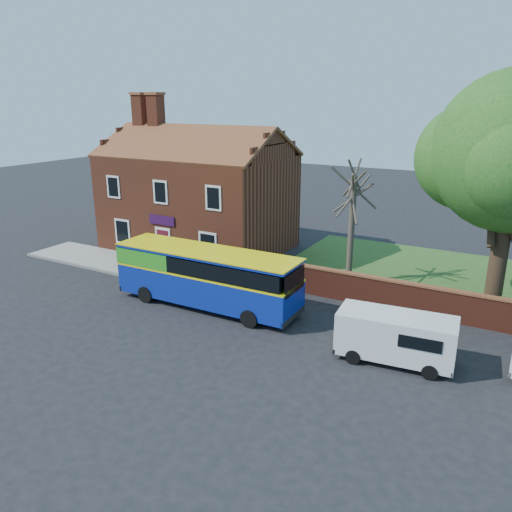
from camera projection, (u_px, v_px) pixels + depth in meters
The scene contains 9 objects.
ground at pixel (179, 328), 23.17m from camera, with size 120.00×120.00×0.00m, color black.
pavement at pixel (147, 268), 31.20m from camera, with size 18.00×3.50×0.12m, color gray.
kerb at pixel (127, 276), 29.75m from camera, with size 18.00×0.15×0.14m, color slate.
grass_strip at pixel (508, 289), 27.90m from camera, with size 26.00×12.00×0.04m, color #426B28.
shop_building at pixel (198, 200), 34.99m from camera, with size 12.30×8.13×10.50m.
boundary_wall at pixel (502, 315), 22.67m from camera, with size 22.00×0.38×1.60m.
bus at pixel (202, 274), 25.33m from camera, with size 9.80×2.60×2.98m.
van_near at pixel (396, 336), 19.94m from camera, with size 4.75×2.27×2.02m.
bare_tree at pixel (352, 224), 27.99m from camera, with size 2.53×3.02×6.76m.
Camera 1 is at (13.44, -16.64, 10.17)m, focal length 35.00 mm.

